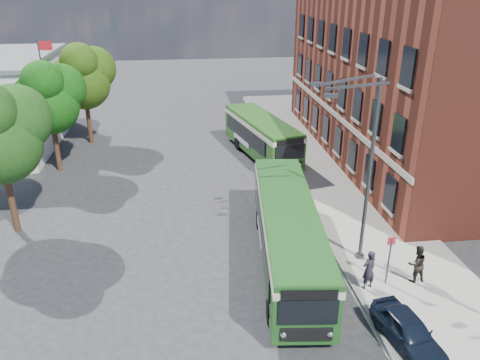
{
  "coord_description": "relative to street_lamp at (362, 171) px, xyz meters",
  "views": [
    {
      "loc": [
        -3.15,
        -20.74,
        12.9
      ],
      "look_at": [
        -0.06,
        3.51,
        2.2
      ],
      "focal_mm": 35.0,
      "sensor_mm": 36.0,
      "label": 1
    }
  ],
  "objects": [
    {
      "name": "bus_stop_sign",
      "position": [
        0.76,
        -2.2,
        -3.28
      ],
      "size": [
        0.35,
        0.08,
        2.52
      ],
      "color": "#393B3E",
      "rests_on": "ground"
    },
    {
      "name": "ground",
      "position": [
        -4.84,
        2.0,
        -4.79
      ],
      "size": [
        120.0,
        120.0,
        0.0
      ],
      "primitive_type": "plane",
      "color": "#29292B",
      "rests_on": "ground"
    },
    {
      "name": "street_lamp",
      "position": [
        0.0,
        0.0,
        0.0
      ],
      "size": [
        2.96,
        2.38,
        9.0
      ],
      "color": "#393B3E",
      "rests_on": "ground"
    },
    {
      "name": "pedestrian_a",
      "position": [
        -0.22,
        -2.42,
        -3.7
      ],
      "size": [
        0.8,
        0.67,
        1.88
      ],
      "primitive_type": "imported",
      "rotation": [
        0.0,
        0.0,
        3.5
      ],
      "color": "black",
      "rests_on": "pavement"
    },
    {
      "name": "bus_front",
      "position": [
        -3.24,
        0.31,
        -2.96
      ],
      "size": [
        3.86,
        12.7,
        3.02
      ],
      "color": "#1E4F1C",
      "rests_on": "ground"
    },
    {
      "name": "tree_mid",
      "position": [
        -16.9,
        13.96,
        0.59
      ],
      "size": [
        4.7,
        4.46,
        7.93
      ],
      "color": "#352213",
      "rests_on": "ground"
    },
    {
      "name": "pavement",
      "position": [
        2.16,
        10.0,
        -4.72
      ],
      "size": [
        6.0,
        48.0,
        0.15
      ],
      "primitive_type": "cube",
      "color": "gray",
      "rests_on": "ground"
    },
    {
      "name": "brick_office",
      "position": [
        9.16,
        14.0,
        2.18
      ],
      "size": [
        12.1,
        26.0,
        14.2
      ],
      "color": "maroon",
      "rests_on": "ground"
    },
    {
      "name": "flagpole",
      "position": [
        -17.29,
        15.0,
        0.15
      ],
      "size": [
        0.95,
        0.1,
        9.0
      ],
      "color": "#393B3E",
      "rests_on": "ground"
    },
    {
      "name": "parked_car",
      "position": [
        -0.04,
        -5.94,
        -4.03
      ],
      "size": [
        1.95,
        3.75,
        1.22
      ],
      "primitive_type": "imported",
      "rotation": [
        0.0,
        0.0,
        0.15
      ],
      "color": "black",
      "rests_on": "pavement"
    },
    {
      "name": "pedestrian_b",
      "position": [
        2.12,
        -2.18,
        -3.74
      ],
      "size": [
        0.92,
        0.74,
        1.79
      ],
      "primitive_type": "imported",
      "rotation": [
        0.0,
        0.0,
        3.21
      ],
      "color": "black",
      "rests_on": "pavement"
    },
    {
      "name": "kerb_line",
      "position": [
        -0.89,
        10.0,
        -4.79
      ],
      "size": [
        0.12,
        48.0,
        0.01
      ],
      "primitive_type": "cube",
      "color": "beige",
      "rests_on": "ground"
    },
    {
      "name": "tree_right",
      "position": [
        -15.62,
        19.92,
        0.83
      ],
      "size": [
        4.91,
        4.67,
        8.29
      ],
      "color": "#352213",
      "rests_on": "ground"
    },
    {
      "name": "bus_rear",
      "position": [
        -2.02,
        14.98,
        -2.96
      ],
      "size": [
        4.75,
        10.06,
        3.02
      ],
      "color": "#285C1A",
      "rests_on": "ground"
    }
  ]
}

